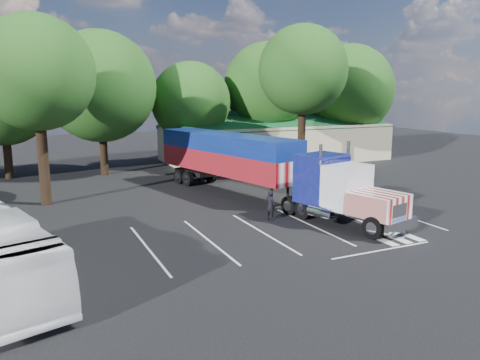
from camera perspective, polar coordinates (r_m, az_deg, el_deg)
name	(u,v)px	position (r m, az deg, el deg)	size (l,w,h in m)	color
ground	(221,208)	(31.19, -2.30, -3.45)	(120.00, 120.00, 0.00)	black
event_hall	(274,140)	(52.54, 4.11, 4.85)	(24.20, 14.12, 5.55)	beige
tree_row_b	(2,97)	(45.76, -27.00, 8.99)	(8.40, 8.40, 11.35)	black
tree_row_c	(100,87)	(44.61, -16.69, 10.86)	(10.00, 10.00, 13.05)	black
tree_row_d	(191,102)	(48.02, -6.01, 9.48)	(8.00, 8.00, 10.60)	black
tree_row_e	(268,87)	(52.07, 3.37, 11.28)	(9.60, 9.60, 12.90)	black
tree_row_f	(349,90)	(56.50, 13.10, 10.69)	(10.40, 10.40, 13.00)	black
tree_near_left	(36,73)	(33.96, -23.58, 11.85)	(7.60, 7.60, 12.65)	black
tree_near_right	(303,70)	(43.13, 7.70, 13.11)	(8.00, 8.00, 13.50)	black
semi_truck	(252,162)	(33.51, 1.41, 2.19)	(8.23, 22.33, 4.68)	black
woman	(270,205)	(28.24, 3.72, -3.09)	(0.66, 0.44, 1.82)	black
bicycle	(246,177)	(40.12, 0.76, 0.42)	(0.57, 1.63, 0.86)	black
silver_sedan	(214,164)	(45.61, -3.24, 2.01)	(1.46, 4.19, 1.38)	#B2B3BA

